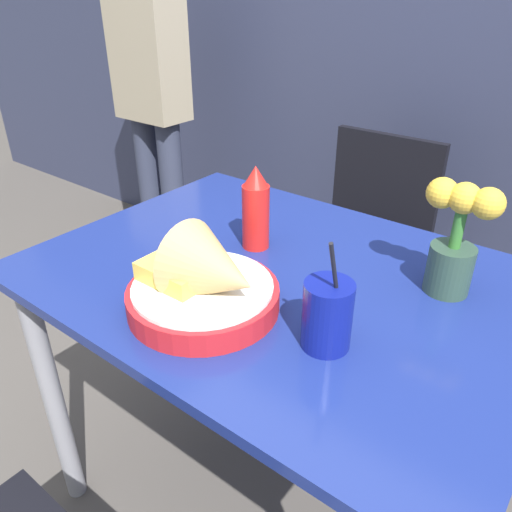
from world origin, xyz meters
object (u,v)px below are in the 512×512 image
drink_cup (327,317)px  chair_far_window (368,231)px  ketchup_bottle (256,209)px  person_standing (151,86)px  food_basket (207,285)px  flower_vase (456,238)px

drink_cup → chair_far_window: bearing=110.9°
ketchup_bottle → person_standing: (-1.12, 0.69, 0.05)m
food_basket → person_standing: (-1.21, 0.95, 0.08)m
person_standing → food_basket: bearing=-38.2°
chair_far_window → person_standing: 1.15m
drink_cup → flower_vase: size_ratio=0.93×
food_basket → ketchup_bottle: 0.28m
ketchup_bottle → person_standing: size_ratio=0.13×
chair_far_window → person_standing: size_ratio=0.54×
chair_far_window → ketchup_bottle: ketchup_bottle is taller
drink_cup → person_standing: size_ratio=0.14×
food_basket → chair_far_window: bearing=97.6°
ketchup_bottle → chair_far_window: bearing=93.2°
flower_vase → ketchup_bottle: bearing=-168.7°
chair_far_window → flower_vase: bearing=-54.2°
food_basket → person_standing: bearing=141.8°
chair_far_window → ketchup_bottle: (0.04, -0.72, 0.35)m
drink_cup → ketchup_bottle: bearing=146.1°
drink_cup → flower_vase: bearing=70.8°
flower_vase → person_standing: size_ratio=0.15×
chair_far_window → flower_vase: (0.46, -0.64, 0.37)m
food_basket → person_standing: person_standing is taller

